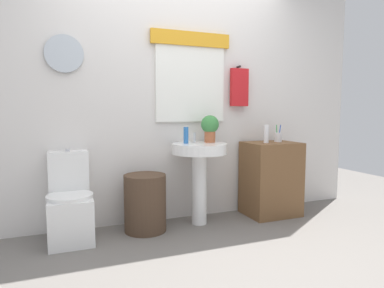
% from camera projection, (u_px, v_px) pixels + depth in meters
% --- Properties ---
extents(ground_plane, '(8.00, 8.00, 0.00)m').
position_uv_depth(ground_plane, '(221.00, 262.00, 2.50)').
color(ground_plane, slate).
extents(back_wall, '(4.40, 0.18, 2.60)m').
position_uv_depth(back_wall, '(173.00, 93.00, 3.44)').
color(back_wall, silver).
rests_on(back_wall, ground_plane).
extents(toilet, '(0.38, 0.51, 0.78)m').
position_uv_depth(toilet, '(70.00, 206.00, 2.92)').
color(toilet, white).
rests_on(toilet, ground_plane).
extents(laundry_hamper, '(0.39, 0.39, 0.53)m').
position_uv_depth(laundry_hamper, '(145.00, 203.00, 3.13)').
color(laundry_hamper, '#4C3828').
rests_on(laundry_hamper, ground_plane).
extents(pedestal_sink, '(0.54, 0.54, 0.80)m').
position_uv_depth(pedestal_sink, '(199.00, 163.00, 3.29)').
color(pedestal_sink, white).
rests_on(pedestal_sink, ground_plane).
extents(faucet, '(0.03, 0.03, 0.10)m').
position_uv_depth(faucet, '(195.00, 137.00, 3.38)').
color(faucet, silver).
rests_on(faucet, pedestal_sink).
extents(wooden_cabinet, '(0.55, 0.44, 0.79)m').
position_uv_depth(wooden_cabinet, '(271.00, 179.00, 3.62)').
color(wooden_cabinet, brown).
rests_on(wooden_cabinet, ground_plane).
extents(soap_bottle, '(0.05, 0.05, 0.16)m').
position_uv_depth(soap_bottle, '(186.00, 135.00, 3.27)').
color(soap_bottle, '#2D6BB7').
rests_on(soap_bottle, pedestal_sink).
extents(potted_plant, '(0.18, 0.18, 0.27)m').
position_uv_depth(potted_plant, '(210.00, 127.00, 3.36)').
color(potted_plant, '#AD5B38').
rests_on(potted_plant, pedestal_sink).
extents(lotion_bottle, '(0.05, 0.05, 0.19)m').
position_uv_depth(lotion_bottle, '(266.00, 134.00, 3.50)').
color(lotion_bottle, white).
rests_on(lotion_bottle, wooden_cabinet).
extents(toothbrush_cup, '(0.08, 0.08, 0.19)m').
position_uv_depth(toothbrush_cup, '(278.00, 137.00, 3.63)').
color(toothbrush_cup, silver).
rests_on(toothbrush_cup, wooden_cabinet).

